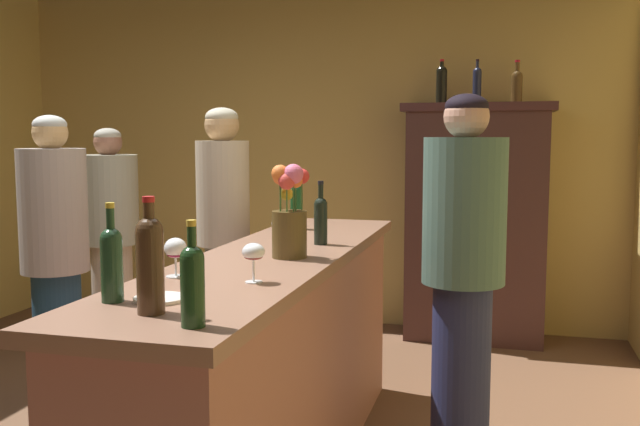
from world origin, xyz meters
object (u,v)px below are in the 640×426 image
display_bottle_midleft (477,84)px  patron_by_cabinet (223,232)px  display_cabinet (476,219)px  wine_glass_rear (175,250)px  wine_bottle_syrah (150,260)px  cheese_plate (160,299)px  patron_in_grey (111,237)px  display_bottle_left (442,83)px  wine_bottle_malbec (321,218)px  flower_arrangement (289,215)px  wine_glass_mid (253,254)px  patron_in_navy (55,260)px  bartender (463,268)px  wine_bottle_chardonnay (296,204)px  display_bottle_center (517,85)px  wine_bottle_rose (193,281)px  wine_glass_front (280,225)px  bar_counter (273,369)px  wine_bottle_riesling (112,260)px

display_bottle_midleft → patron_by_cabinet: bearing=-134.9°
display_cabinet → wine_glass_rear: display_cabinet is taller
wine_bottle_syrah → cheese_plate: bearing=109.0°
patron_in_grey → display_bottle_left: bearing=61.6°
wine_bottle_malbec → patron_in_grey: size_ratio=0.19×
flower_arrangement → patron_by_cabinet: 1.38m
cheese_plate → patron_in_grey: (-1.51, 2.18, -0.17)m
wine_glass_mid → cheese_plate: 0.38m
wine_glass_mid → cheese_plate: wine_glass_mid is taller
patron_in_navy → bartender: 2.02m
wine_bottle_chardonnay → display_bottle_center: display_bottle_center is taller
wine_bottle_rose → display_bottle_midleft: 3.70m
wine_glass_front → wine_glass_rear: bearing=-102.6°
patron_in_grey → bar_counter: bearing=-7.6°
patron_in_navy → wine_bottle_syrah: bearing=-47.4°
display_cabinet → display_bottle_midleft: size_ratio=5.55×
wine_bottle_riesling → display_bottle_midleft: (0.90, 3.39, 0.74)m
flower_arrangement → cheese_plate: flower_arrangement is taller
patron_in_grey → wine_bottle_riesling: bearing=-26.3°
wine_bottle_syrah → wine_bottle_rose: bearing=-28.9°
flower_arrangement → display_bottle_center: size_ratio=1.28×
display_bottle_midleft → patron_in_grey: bearing=-153.1°
wine_glass_front → patron_by_cabinet: 1.13m
wine_bottle_syrah → wine_bottle_chardonnay: bearing=94.2°
wine_glass_mid → patron_by_cabinet: (-0.79, 1.63, -0.17)m
flower_arrangement → patron_in_navy: 1.42m
cheese_plate → patron_in_grey: bearing=124.7°
wine_bottle_riesling → display_bottle_center: size_ratio=1.00×
wine_bottle_rose → display_bottle_midleft: size_ratio=0.90×
wine_bottle_syrah → display_bottle_left: size_ratio=1.03×
wine_glass_mid → bartender: bearing=54.3°
wine_bottle_syrah → wine_glass_rear: size_ratio=2.36×
wine_bottle_rose → patron_by_cabinet: 2.35m
wine_glass_mid → display_bottle_midleft: size_ratio=0.44×
wine_bottle_chardonnay → patron_in_grey: size_ratio=0.20×
bar_counter → bartender: (0.77, 0.33, 0.42)m
display_bottle_left → patron_by_cabinet: 2.03m
wine_bottle_rose → wine_bottle_malbec: size_ratio=0.96×
wine_glass_front → wine_bottle_riesling: bearing=-98.8°
display_bottle_left → patron_in_grey: display_bottle_left is taller
bar_counter → wine_glass_rear: size_ratio=18.54×
wine_glass_front → flower_arrangement: flower_arrangement is taller
wine_glass_front → display_bottle_left: (0.48, 2.30, 0.78)m
display_cabinet → wine_bottle_riesling: bearing=-105.1°
wine_bottle_chardonnay → display_bottle_center: 2.12m
wine_glass_mid → display_bottle_center: bearing=73.9°
wine_bottle_riesling → cheese_plate: wine_bottle_riesling is taller
bar_counter → bartender: bearing=23.0°
patron_by_cabinet → patron_in_navy: patron_by_cabinet is taller
cheese_plate → patron_in_navy: (-1.19, 1.15, -0.13)m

